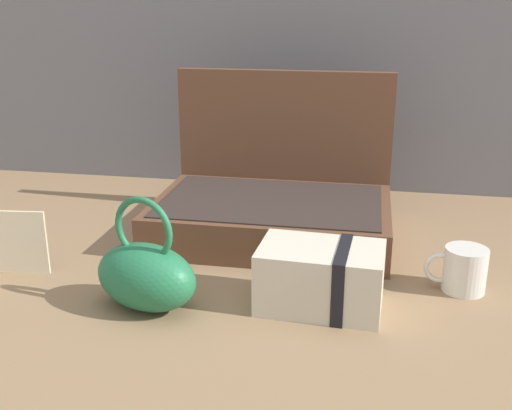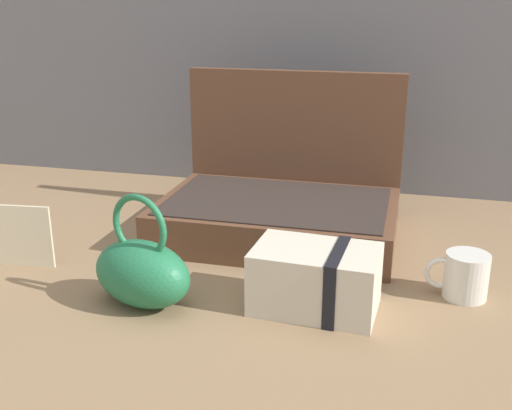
% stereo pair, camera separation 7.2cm
% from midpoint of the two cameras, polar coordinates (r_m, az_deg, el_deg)
% --- Properties ---
extents(ground_plane, '(6.00, 6.00, 0.00)m').
position_cam_midpoint_polar(ground_plane, '(1.18, -1.59, -5.92)').
color(ground_plane, '#8C6D4C').
extents(open_suitcase, '(0.50, 0.35, 0.34)m').
position_cam_midpoint_polar(open_suitcase, '(1.34, 0.20, 0.34)').
color(open_suitcase, brown).
rests_on(open_suitcase, ground_plane).
extents(teal_pouch_handbag, '(0.20, 0.16, 0.20)m').
position_cam_midpoint_polar(teal_pouch_handbag, '(1.04, -12.10, -6.31)').
color(teal_pouch_handbag, '#237247').
rests_on(teal_pouch_handbag, ground_plane).
extents(cream_toiletry_bag, '(0.21, 0.14, 0.11)m').
position_cam_midpoint_polar(cream_toiletry_bag, '(1.03, 4.17, -6.72)').
color(cream_toiletry_bag, beige).
rests_on(cream_toiletry_bag, ground_plane).
extents(coffee_mug, '(0.11, 0.07, 0.08)m').
position_cam_midpoint_polar(coffee_mug, '(1.13, 16.92, -5.76)').
color(coffee_mug, silver).
rests_on(coffee_mug, ground_plane).
extents(info_card_left, '(0.11, 0.02, 0.12)m').
position_cam_midpoint_polar(info_card_left, '(1.24, -22.75, -3.21)').
color(info_card_left, beige).
rests_on(info_card_left, ground_plane).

